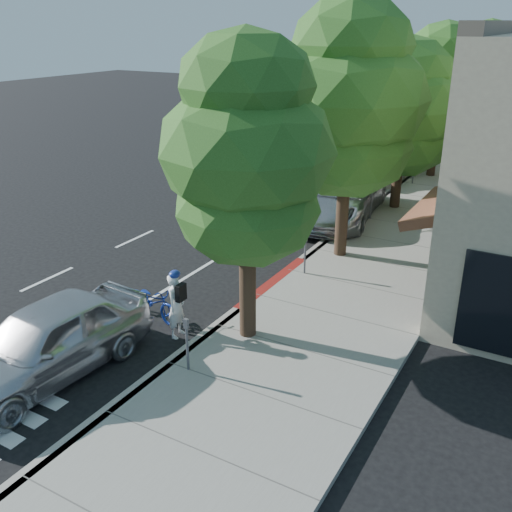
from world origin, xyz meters
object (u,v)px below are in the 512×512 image
Objects in this scene: street_tree_0 at (247,156)px; dark_suv_far at (431,141)px; street_tree_5 at (485,68)px; street_tree_3 at (441,85)px; silver_suv at (336,196)px; street_tree_1 at (349,102)px; pedestrian at (443,200)px; cyclist at (177,306)px; dark_sedan at (372,166)px; street_tree_2 at (404,109)px; street_tree_4 at (466,79)px; white_pickup at (385,158)px; bicycle at (153,301)px; near_car_a at (46,341)px.

street_tree_0 is 1.55× the size of dark_suv_far.
street_tree_5 reaches higher than street_tree_0.
street_tree_3 is 9.14m from silver_suv.
street_tree_1 is 5.31× the size of pedestrian.
pedestrian is at bearing -23.18° from cyclist.
street_tree_3 reaches higher than cyclist.
street_tree_1 is 11.08m from dark_sedan.
dark_suv_far is (-1.40, 11.50, -3.32)m from street_tree_2.
street_tree_3 is at bearing -94.08° from pedestrian.
street_tree_4 reaches higher than white_pickup.
silver_suv is at bearing -96.96° from street_tree_4.
street_tree_3 is 1.58× the size of dark_suv_far.
dark_suv_far is at bearing 94.57° from street_tree_1.
silver_suv is at bearing -88.42° from dark_sedan.
street_tree_4 is at bearing -10.07° from cyclist.
near_car_a reaches higher than bicycle.
near_car_a reaches higher than dark_sedan.
bicycle is 17.57m from white_pickup.
near_car_a is at bearing -107.67° from street_tree_1.
street_tree_0 reaches higher than dark_suv_far.
silver_suv is at bearing -86.07° from white_pickup.
street_tree_0 is 4.36× the size of cyclist.
street_tree_1 is 1.24× the size of silver_suv.
white_pickup is (-0.41, 7.46, 0.02)m from silver_suv.
street_tree_0 is 0.89× the size of street_tree_1.
white_pickup is 1.27× the size of near_car_a.
street_tree_2 reaches higher than cyclist.
near_car_a is at bearing -103.37° from silver_suv.
dark_sedan is (-2.36, -8.07, -3.55)m from street_tree_4.
dark_sedan is 0.71× the size of white_pickup.
dark_sedan is at bearing 88.00° from silver_suv.
street_tree_5 is (0.00, 24.00, -0.56)m from street_tree_1.
silver_suv is at bearing -128.04° from street_tree_2.
cyclist is (-1.60, -6.73, -4.21)m from street_tree_1.
street_tree_3 is at bearing -90.00° from street_tree_5.
street_tree_3 is 19.15m from cyclist.
dark_suv_far reaches higher than bicycle.
street_tree_2 is 6.01m from street_tree_3.
street_tree_4 is 27.88m from near_car_a.
street_tree_4 is at bearing 4.13° from bicycle.
street_tree_4 is 25.02m from cyclist.
street_tree_1 reaches higher than white_pickup.
silver_suv is (-1.74, -8.22, -3.59)m from street_tree_3.
street_tree_5 reaches higher than cyclist.
bicycle is at bearing -102.37° from street_tree_2.
cyclist is 3.12m from near_car_a.
cyclist is (-1.60, -24.73, -3.46)m from street_tree_4.
white_pickup is (-0.54, 17.97, 0.09)m from cyclist.
street_tree_2 is at bearing 90.00° from street_tree_1.
pedestrian is (2.05, -18.65, -3.56)m from street_tree_5.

